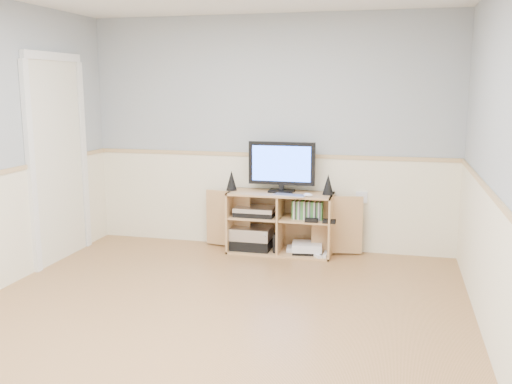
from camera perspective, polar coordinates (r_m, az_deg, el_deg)
room at (r=4.16m, az=-5.76°, el=3.04°), size 4.04×4.54×2.54m
media_cabinet at (r=6.11m, az=2.54°, el=-2.93°), size 1.71×0.41×0.65m
monitor at (r=5.99m, az=2.58°, el=2.72°), size 0.70×0.18×0.53m
speaker_left at (r=6.12m, az=-2.47°, el=1.16°), size 0.12×0.12×0.21m
speaker_right at (r=5.92m, az=7.23°, el=0.76°), size 0.12×0.12×0.21m
keyboard at (r=5.83m, az=3.42°, el=-0.32°), size 0.35×0.18×0.01m
mouse at (r=5.80m, az=5.23°, el=-0.29°), size 0.11×0.09×0.04m
av_components at (r=6.15m, az=-0.29°, el=-3.92°), size 0.51×0.32×0.47m
game_consoles at (r=6.07m, az=5.04°, el=-5.61°), size 0.46×0.30×0.11m
game_cases at (r=5.96m, az=5.20°, el=-1.80°), size 0.32×0.13×0.19m
wall_outlet at (r=6.11m, az=10.52°, el=-0.52°), size 0.12×0.03×0.12m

